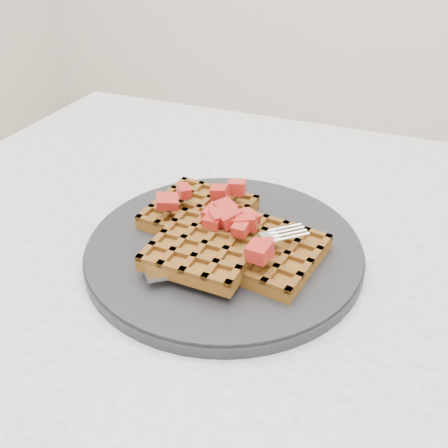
# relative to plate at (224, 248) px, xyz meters

# --- Properties ---
(table) EXTENTS (1.20, 0.80, 0.75)m
(table) POSITION_rel_plate_xyz_m (0.15, 0.01, -0.12)
(table) COLOR silver
(table) RESTS_ON ground
(plate) EXTENTS (0.30, 0.30, 0.02)m
(plate) POSITION_rel_plate_xyz_m (0.00, 0.00, 0.00)
(plate) COLOR black
(plate) RESTS_ON table
(waffles) EXTENTS (0.21, 0.18, 0.03)m
(waffles) POSITION_rel_plate_xyz_m (0.00, -0.00, 0.02)
(waffles) COLOR brown
(waffles) RESTS_ON plate
(strawberry_pile) EXTENTS (0.15, 0.15, 0.02)m
(strawberry_pile) POSITION_rel_plate_xyz_m (0.00, 0.00, 0.05)
(strawberry_pile) COLOR #8A0300
(strawberry_pile) RESTS_ON waffles
(fork) EXTENTS (0.15, 0.14, 0.02)m
(fork) POSITION_rel_plate_xyz_m (0.03, -0.03, 0.02)
(fork) COLOR silver
(fork) RESTS_ON plate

